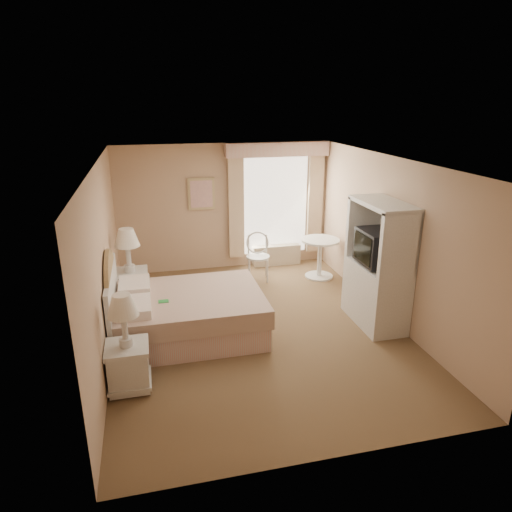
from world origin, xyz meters
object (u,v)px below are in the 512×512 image
object	(u,v)px
nightstand_near	(127,355)
cafe_chair	(258,252)
round_table	(320,252)
armoire	(377,274)
bed	(181,313)
nightstand_far	(131,279)

from	to	relation	value
nightstand_near	cafe_chair	xyz separation A→B (m)	(2.33, 3.07, 0.07)
round_table	armoire	size ratio (longest dim) A/B	0.40
bed	armoire	distance (m)	2.98
nightstand_near	nightstand_far	distance (m)	2.29
armoire	nightstand_near	bearing A→B (deg)	-166.34
nightstand_near	bed	bearing A→B (deg)	58.41
bed	nightstand_far	world-z (taller)	bed
bed	nightstand_near	distance (m)	1.38
cafe_chair	bed	bearing A→B (deg)	-119.71
nightstand_near	nightstand_far	bearing A→B (deg)	90.00
nightstand_near	nightstand_far	xyz separation A→B (m)	(0.00, 2.29, 0.05)
nightstand_far	round_table	distance (m)	3.56
round_table	armoire	xyz separation A→B (m)	(0.14, -1.98, 0.28)
nightstand_far	round_table	world-z (taller)	nightstand_far
round_table	cafe_chair	xyz separation A→B (m)	(-1.18, 0.20, 0.02)
cafe_chair	nightstand_far	bearing A→B (deg)	-150.95
bed	cafe_chair	bearing A→B (deg)	49.72
round_table	cafe_chair	size ratio (longest dim) A/B	0.84
nightstand_near	round_table	xyz separation A→B (m)	(3.51, 2.87, 0.06)
bed	round_table	bearing A→B (deg)	31.31
nightstand_near	round_table	bearing A→B (deg)	39.26
cafe_chair	armoire	world-z (taller)	armoire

